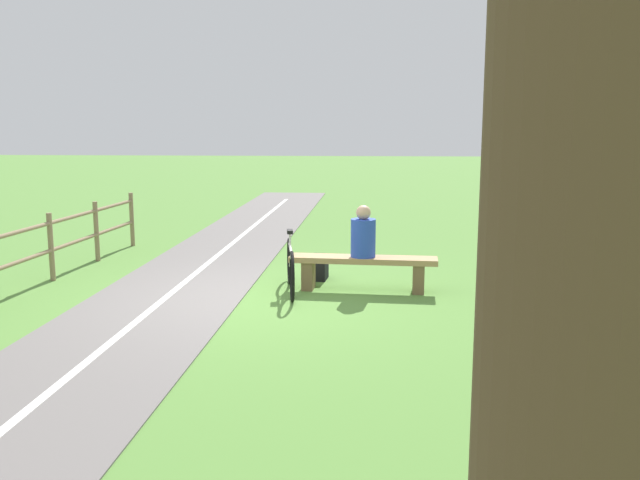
# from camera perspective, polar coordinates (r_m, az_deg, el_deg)

# --- Properties ---
(ground_plane) EXTENTS (80.00, 80.00, 0.00)m
(ground_plane) POSITION_cam_1_polar(r_m,az_deg,el_deg) (9.34, -5.76, -4.89)
(ground_plane) COLOR #548438
(paved_path) EXTENTS (2.90, 36.04, 0.02)m
(paved_path) POSITION_cam_1_polar(r_m,az_deg,el_deg) (6.11, -24.27, -13.77)
(paved_path) COLOR #66605E
(paved_path) RESTS_ON ground_plane
(path_centre_line) EXTENTS (0.83, 31.99, 0.00)m
(path_centre_line) POSITION_cam_1_polar(r_m,az_deg,el_deg) (6.10, -24.27, -13.69)
(path_centre_line) COLOR silver
(path_centre_line) RESTS_ON paved_path
(bench) EXTENTS (2.11, 0.51, 0.49)m
(bench) POSITION_cam_1_polar(r_m,az_deg,el_deg) (9.68, 3.61, -2.22)
(bench) COLOR #A88456
(bench) RESTS_ON ground_plane
(person_seated) EXTENTS (0.37, 0.37, 0.73)m
(person_seated) POSITION_cam_1_polar(r_m,az_deg,el_deg) (9.60, 3.63, 0.42)
(person_seated) COLOR #2847B7
(person_seated) RESTS_ON bench
(bicycle) EXTENTS (0.29, 1.70, 0.87)m
(bicycle) POSITION_cam_1_polar(r_m,az_deg,el_deg) (9.57, -2.47, -2.26)
(bicycle) COLOR black
(bicycle) RESTS_ON ground_plane
(backpack) EXTENTS (0.30, 0.37, 0.38)m
(backpack) POSITION_cam_1_polar(r_m,az_deg,el_deg) (10.37, -0.09, -2.31)
(backpack) COLOR black
(backpack) RESTS_ON ground_plane
(tree_mid_field) EXTENTS (1.46, 1.44, 4.89)m
(tree_mid_field) POSITION_cam_1_polar(r_m,az_deg,el_deg) (1.04, 23.32, 5.70)
(tree_mid_field) COLOR brown
(tree_mid_field) RESTS_ON ground_plane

